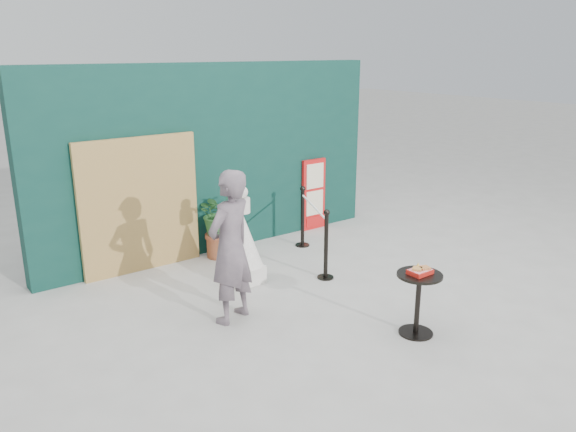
# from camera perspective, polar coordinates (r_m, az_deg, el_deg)

# --- Properties ---
(ground) EXTENTS (60.00, 60.00, 0.00)m
(ground) POSITION_cam_1_polar(r_m,az_deg,el_deg) (7.18, 5.84, -9.89)
(ground) COLOR #ADAAA5
(ground) RESTS_ON ground
(back_wall) EXTENTS (6.00, 0.30, 3.00)m
(back_wall) POSITION_cam_1_polar(r_m,az_deg,el_deg) (9.14, -7.39, 5.81)
(back_wall) COLOR #0A302A
(back_wall) RESTS_ON ground
(bamboo_fence) EXTENTS (1.80, 0.08, 2.00)m
(bamboo_fence) POSITION_cam_1_polar(r_m,az_deg,el_deg) (8.48, -14.78, 1.07)
(bamboo_fence) COLOR tan
(bamboo_fence) RESTS_ON ground
(woman) EXTENTS (0.80, 0.65, 1.88)m
(woman) POSITION_cam_1_polar(r_m,az_deg,el_deg) (6.69, -5.88, -3.17)
(woman) COLOR slate
(woman) RESTS_ON ground
(menu_board) EXTENTS (0.50, 0.07, 1.30)m
(menu_board) POSITION_cam_1_polar(r_m,az_deg,el_deg) (10.22, 2.63, 2.19)
(menu_board) COLOR red
(menu_board) RESTS_ON ground
(statue) EXTENTS (0.55, 0.55, 1.41)m
(statue) POSITION_cam_1_polar(r_m,az_deg,el_deg) (7.89, -4.60, -2.83)
(statue) COLOR white
(statue) RESTS_ON ground
(cafe_table) EXTENTS (0.52, 0.52, 0.75)m
(cafe_table) POSITION_cam_1_polar(r_m,az_deg,el_deg) (6.65, 13.10, -7.75)
(cafe_table) COLOR black
(cafe_table) RESTS_ON ground
(food_basket) EXTENTS (0.26, 0.19, 0.11)m
(food_basket) POSITION_cam_1_polar(r_m,az_deg,el_deg) (6.54, 13.26, -5.43)
(food_basket) COLOR red
(food_basket) RESTS_ON cafe_table
(planter) EXTENTS (0.64, 0.55, 1.09)m
(planter) POSITION_cam_1_polar(r_m,az_deg,el_deg) (8.88, -7.13, -0.28)
(planter) COLOR brown
(planter) RESTS_ON ground
(stanchion_barrier) EXTENTS (0.84, 1.54, 1.03)m
(stanchion_barrier) POSITION_cam_1_polar(r_m,az_deg,el_deg) (8.69, 2.60, -1.49)
(stanchion_barrier) COLOR black
(stanchion_barrier) RESTS_ON ground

